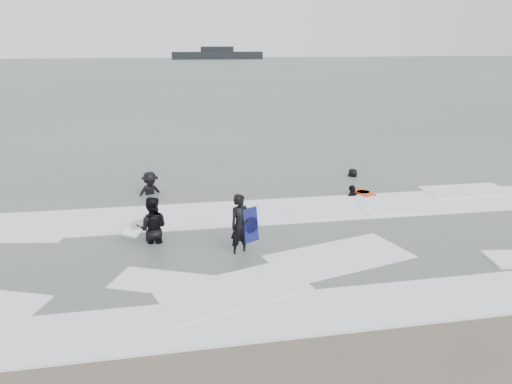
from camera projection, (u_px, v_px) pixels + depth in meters
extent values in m
plane|color=brown|center=(293.00, 301.00, 11.41)|extent=(320.00, 320.00, 0.00)
plane|color=#47544C|center=(182.00, 74.00, 86.76)|extent=(320.00, 320.00, 0.00)
imported|color=black|center=(241.00, 254.00, 13.88)|extent=(0.76, 0.66, 1.77)
imported|color=black|center=(153.00, 243.00, 14.68)|extent=(1.00, 0.80, 1.97)
imported|color=black|center=(151.00, 196.00, 19.07)|extent=(1.34, 1.11, 1.80)
imported|color=black|center=(352.00, 197.00, 18.93)|extent=(1.02, 0.64, 1.62)
imported|color=black|center=(353.00, 177.00, 21.63)|extent=(0.86, 0.89, 1.54)
cube|color=white|center=(300.00, 313.00, 10.84)|extent=(30.03, 2.32, 0.07)
cube|color=white|center=(251.00, 213.00, 17.05)|extent=(30.00, 2.60, 0.09)
cube|color=black|center=(217.00, 55.00, 151.01)|extent=(27.26, 4.87, 2.14)
cube|color=black|center=(217.00, 49.00, 150.47)|extent=(9.74, 2.92, 1.56)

